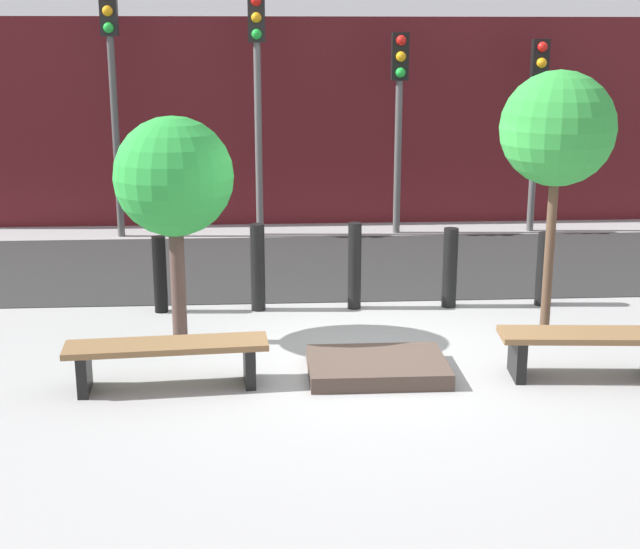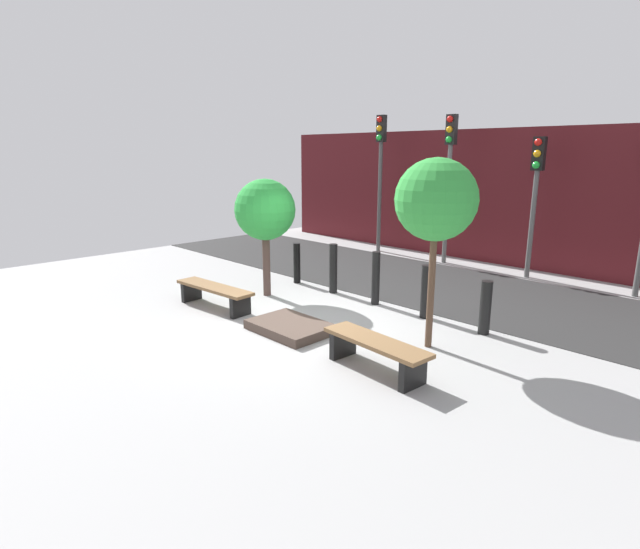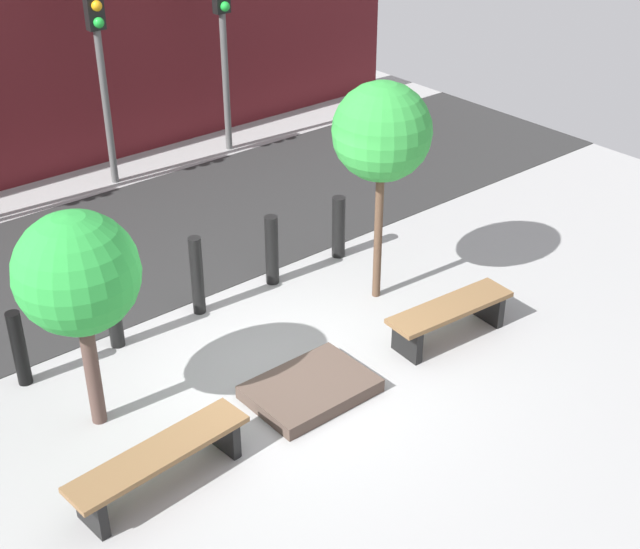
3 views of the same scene
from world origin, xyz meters
name	(u,v)px [view 3 (image 3 of 3)]	position (x,y,z in m)	size (l,w,h in m)	color
ground_plane	(291,380)	(0.00, 0.00, 0.00)	(18.00, 18.00, 0.00)	#999999
road_strip	(118,250)	(0.00, 4.14, 0.01)	(18.00, 3.91, 0.01)	#292929
building_facade	(4,76)	(0.00, 7.53, 1.83)	(16.20, 0.50, 3.65)	#511419
bench_left	(160,460)	(-2.06, -0.56, 0.33)	(1.97, 0.59, 0.45)	black
bench_right	(450,315)	(2.06, -0.56, 0.34)	(1.75, 0.60, 0.47)	black
planter_bed	(310,389)	(0.00, -0.36, 0.08)	(1.38, 0.99, 0.16)	#4D3D35
tree_behind_left_bench	(77,275)	(-2.06, 0.77, 1.84)	(1.28, 1.28, 2.50)	#4C3831
tree_behind_right_bench	(382,133)	(2.06, 0.77, 2.32)	(1.25, 1.25, 2.96)	brown
bollard_far_left	(19,348)	(-2.40, 1.94, 0.48)	(0.17, 0.17, 0.95)	black
bollard_left	(113,307)	(-1.20, 1.94, 0.55)	(0.18, 0.18, 1.09)	black
bollard_center	(197,276)	(0.00, 1.94, 0.55)	(0.17, 0.17, 1.09)	black
bollard_right	(272,250)	(1.20, 1.94, 0.50)	(0.18, 0.18, 1.01)	black
bollard_far_right	(339,227)	(2.40, 1.94, 0.47)	(0.19, 0.19, 0.93)	black
traffic_light_mid_east	(99,46)	(1.19, 6.39, 2.35)	(0.28, 0.27, 3.38)	#565656
traffic_light_east	(223,26)	(3.56, 6.39, 2.28)	(0.28, 0.27, 3.28)	#555555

